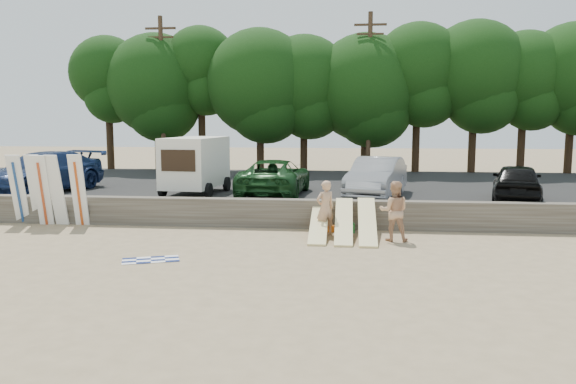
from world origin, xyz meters
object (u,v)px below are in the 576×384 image
Objects in this scene: box_trailer at (195,162)px; car_0 at (42,172)px; car_1 at (275,177)px; beachgoer_b at (394,211)px; beachgoer_a at (325,208)px; cooler at (349,228)px; car_2 at (377,177)px; car_3 at (517,182)px.

car_0 is at bearing -173.24° from box_trailer.
car_1 is 6.83m from beachgoer_b.
car_1 is 5.10m from beachgoer_a.
car_1 is at bearing -46.52° from beachgoer_b.
cooler is at bearing -36.06° from beachgoer_b.
car_1 is 1.10× the size of car_2.
box_trailer reaches higher than cooler.
cooler is (-6.30, -3.18, -1.26)m from car_3.
beachgoer_b is at bearing 133.45° from car_1.
car_0 is at bearing -16.13° from beachgoer_b.
car_2 is (14.06, 0.07, -0.07)m from car_0.
car_3 is at bearing 13.64° from car_0.
car_0 is (-6.62, -0.17, -0.46)m from box_trailer.
beachgoer_a is at bearing 119.32° from car_1.
car_0 reaches higher than beachgoer_a.
box_trailer is 2.05× the size of beachgoer_b.
car_0 reaches higher than car_1.
box_trailer is 7.73m from cooler.
car_1 is at bearing -166.94° from car_2.
car_0 is 12.95m from beachgoer_a.
car_0 is at bearing 12.65° from car_3.
box_trailer is 0.73× the size of car_1.
beachgoer_a is 4.74× the size of cooler.
beachgoer_a is at bearing -13.25° from beachgoer_b.
car_0 is 3.13× the size of beachgoer_b.
car_1 reaches higher than car_3.
beachgoer_b is at bearing -47.19° from cooler.
beachgoer_a is at bearing -154.87° from cooler.
beachgoer_b is 4.94× the size of cooler.
car_1 reaches higher than beachgoer_b.
car_2 is 1.13× the size of car_3.
car_1 is 4.13m from car_2.
beachgoer_b is 1.96m from cooler.
beachgoer_b reaches higher than cooler.
box_trailer is 7.26m from beachgoer_a.
cooler is at bearing -27.24° from box_trailer.
box_trailer is 0.80× the size of car_2.
beachgoer_b is (0.29, -5.07, -0.55)m from car_2.
car_1 is 1.23× the size of car_3.
car_1 reaches higher than cooler.
car_1 is at bearing 9.36° from car_3.
car_3 is (5.19, -0.75, -0.06)m from car_2.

